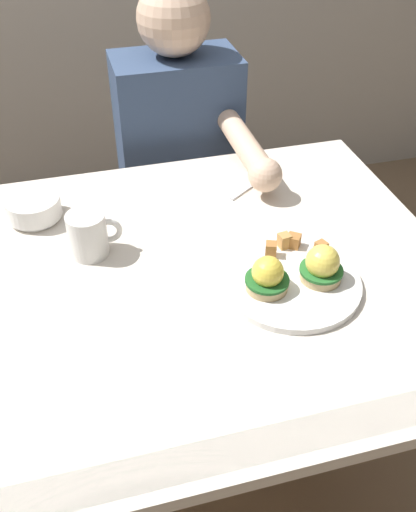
% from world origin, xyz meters
% --- Properties ---
extents(ground_plane, '(6.00, 6.00, 0.00)m').
position_xyz_m(ground_plane, '(0.00, 0.00, 0.00)').
color(ground_plane, '#7F664C').
extents(dining_table, '(1.20, 0.90, 0.74)m').
position_xyz_m(dining_table, '(0.00, 0.00, 0.63)').
color(dining_table, silver).
rests_on(dining_table, ground_plane).
extents(eggs_benedict_plate, '(0.27, 0.27, 0.09)m').
position_xyz_m(eggs_benedict_plate, '(0.25, -0.08, 0.76)').
color(eggs_benedict_plate, white).
rests_on(eggs_benedict_plate, dining_table).
extents(fruit_bowl, '(0.12, 0.12, 0.05)m').
position_xyz_m(fruit_bowl, '(-0.23, 0.28, 0.77)').
color(fruit_bowl, white).
rests_on(fruit_bowl, dining_table).
extents(coffee_mug, '(0.11, 0.08, 0.09)m').
position_xyz_m(coffee_mug, '(-0.12, 0.12, 0.79)').
color(coffee_mug, white).
rests_on(coffee_mug, dining_table).
extents(fork, '(0.14, 0.10, 0.00)m').
position_xyz_m(fork, '(0.29, 0.29, 0.74)').
color(fork, silver).
rests_on(fork, dining_table).
extents(diner_person, '(0.34, 0.54, 1.14)m').
position_xyz_m(diner_person, '(0.18, 0.60, 0.65)').
color(diner_person, '#33333D').
rests_on(diner_person, ground_plane).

